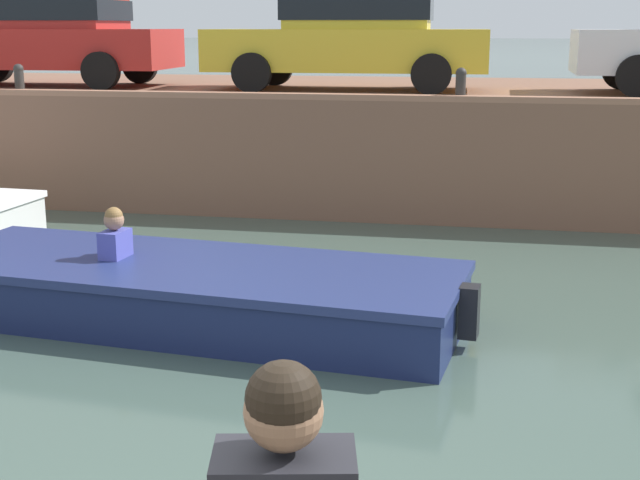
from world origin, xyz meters
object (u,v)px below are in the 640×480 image
car_leftmost_red (46,35)px  car_left_inner_yellow (352,35)px  motorboat_passing (165,289)px  mooring_bollard_west (19,78)px  mooring_bollard_mid (461,83)px

car_leftmost_red → car_left_inner_yellow: bearing=-0.0°
motorboat_passing → car_leftmost_red: 8.28m
motorboat_passing → car_leftmost_red: car_leftmost_red is taller
car_leftmost_red → mooring_bollard_west: bearing=-75.4°
mooring_bollard_west → mooring_bollard_mid: bearing=0.0°
car_leftmost_red → car_left_inner_yellow: same height
mooring_bollard_west → mooring_bollard_mid: size_ratio=1.00×
motorboat_passing → car_leftmost_red: bearing=124.1°
car_leftmost_red → car_left_inner_yellow: size_ratio=1.01×
motorboat_passing → mooring_bollard_mid: (2.51, 4.74, 1.66)m
car_leftmost_red → mooring_bollard_west: 2.01m
car_leftmost_red → mooring_bollard_mid: (6.98, -1.85, -0.61)m
car_left_inner_yellow → mooring_bollard_mid: (1.78, -1.85, -0.61)m
motorboat_passing → mooring_bollard_west: 6.41m
car_leftmost_red → car_left_inner_yellow: (5.19, -0.00, -0.00)m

